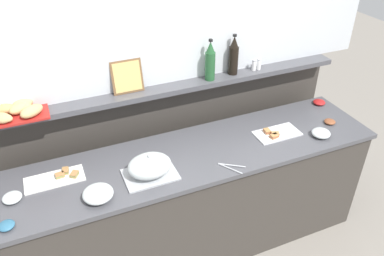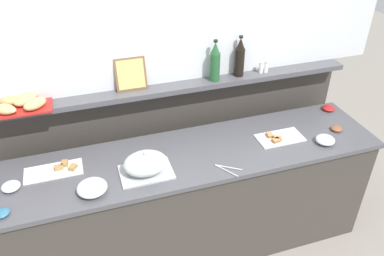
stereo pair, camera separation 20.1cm
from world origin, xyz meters
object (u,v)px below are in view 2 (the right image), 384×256
object	(u,v)px
sandwich_platter_front	(279,138)
condiment_bowl_teal	(2,213)
condiment_bowl_cream	(328,108)
wine_bottle_green	(215,63)
framed_picture	(131,74)
salt_shaker	(261,68)
serving_cloche	(145,164)
glass_bowl_large	(325,140)
serving_tongs	(227,169)
glass_bowl_medium	(11,186)
pepper_shaker	(266,67)
sandwich_platter_side	(56,170)
glass_bowl_small	(92,188)
condiment_bowl_red	(337,129)
bread_basket	(21,103)
wine_bottle_dark	(240,58)

from	to	relation	value
sandwich_platter_front	condiment_bowl_teal	xyz separation A→B (m)	(-1.87, -0.19, 0.01)
condiment_bowl_cream	wine_bottle_green	bearing A→B (deg)	168.66
condiment_bowl_cream	framed_picture	size ratio (longest dim) A/B	0.43
salt_shaker	serving_cloche	bearing A→B (deg)	-153.41
serving_cloche	glass_bowl_large	world-z (taller)	serving_cloche
glass_bowl_large	wine_bottle_green	distance (m)	0.98
serving_tongs	framed_picture	xyz separation A→B (m)	(-0.47, 0.69, 0.44)
serving_tongs	glass_bowl_medium	bearing A→B (deg)	170.00
glass_bowl_large	pepper_shaker	size ratio (longest dim) A/B	1.59
sandwich_platter_side	sandwich_platter_front	world-z (taller)	same
serving_cloche	glass_bowl_medium	bearing A→B (deg)	172.69
glass_bowl_medium	framed_picture	world-z (taller)	framed_picture
serving_cloche	glass_bowl_small	world-z (taller)	serving_cloche
glass_bowl_medium	wine_bottle_green	xyz separation A→B (m)	(1.48, 0.41, 0.45)
sandwich_platter_front	serving_cloche	world-z (taller)	serving_cloche
serving_cloche	framed_picture	distance (m)	0.68
serving_cloche	glass_bowl_small	size ratio (longest dim) A/B	1.84
glass_bowl_small	condiment_bowl_red	xyz separation A→B (m)	(1.83, 0.13, -0.02)
serving_tongs	sandwich_platter_front	bearing A→B (deg)	22.92
wine_bottle_green	glass_bowl_large	bearing A→B (deg)	-42.17
condiment_bowl_red	pepper_shaker	xyz separation A→B (m)	(-0.39, 0.48, 0.36)
salt_shaker	bread_basket	bearing A→B (deg)	-179.71
framed_picture	glass_bowl_small	bearing A→B (deg)	-121.23
condiment_bowl_teal	pepper_shaker	xyz separation A→B (m)	(1.96, 0.64, 0.36)
sandwich_platter_front	wine_bottle_dark	distance (m)	0.67
condiment_bowl_cream	serving_tongs	size ratio (longest dim) A/B	0.62
serving_cloche	sandwich_platter_side	bearing A→B (deg)	160.40
serving_cloche	condiment_bowl_cream	world-z (taller)	serving_cloche
condiment_bowl_cream	wine_bottle_green	size ratio (longest dim) A/B	0.32
wine_bottle_green	bread_basket	size ratio (longest dim) A/B	0.79
framed_picture	condiment_bowl_teal	bearing A→B (deg)	-143.22
pepper_shaker	bread_basket	distance (m)	1.80
serving_cloche	wine_bottle_green	size ratio (longest dim) A/B	1.08
sandwich_platter_front	serving_tongs	size ratio (longest dim) A/B	2.10
glass_bowl_large	glass_bowl_small	size ratio (longest dim) A/B	0.75
pepper_shaker	serving_tongs	bearing A→B (deg)	-131.45
pepper_shaker	framed_picture	xyz separation A→B (m)	(-1.05, 0.04, 0.07)
glass_bowl_small	wine_bottle_green	size ratio (longest dim) A/B	0.59
condiment_bowl_teal	condiment_bowl_red	bearing A→B (deg)	3.84
glass_bowl_small	wine_bottle_dark	world-z (taller)	wine_bottle_dark
glass_bowl_small	wine_bottle_dark	bearing A→B (deg)	26.86
glass_bowl_medium	sandwich_platter_side	bearing A→B (deg)	19.06
glass_bowl_large	sandwich_platter_front	bearing A→B (deg)	153.03
glass_bowl_large	condiment_bowl_teal	bearing A→B (deg)	-178.90
sandwich_platter_front	condiment_bowl_cream	bearing A→B (deg)	22.54
sandwich_platter_front	serving_cloche	distance (m)	1.02
glass_bowl_small	serving_cloche	bearing A→B (deg)	12.74
condiment_bowl_cream	wine_bottle_green	world-z (taller)	wine_bottle_green
bread_basket	wine_bottle_green	bearing A→B (deg)	-0.07
pepper_shaker	bread_basket	size ratio (longest dim) A/B	0.22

